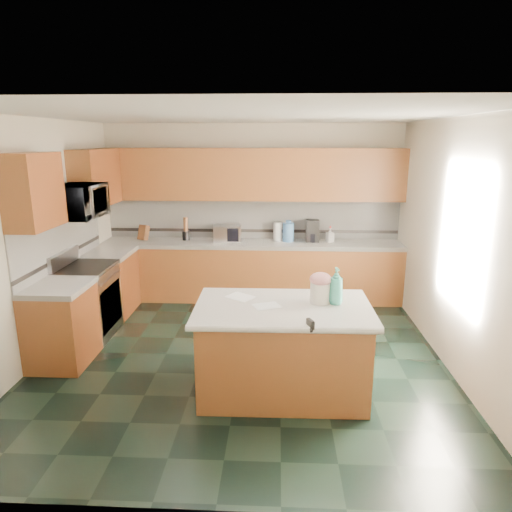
{
  "coord_description": "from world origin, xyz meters",
  "views": [
    {
      "loc": [
        0.4,
        -4.87,
        2.47
      ],
      "look_at": [
        0.15,
        0.35,
        1.12
      ],
      "focal_mm": 32.0,
      "sensor_mm": 36.0,
      "label": 1
    }
  ],
  "objects_px": {
    "island_base": "(283,352)",
    "soap_bottle_island": "(336,286)",
    "toaster_oven": "(227,233)",
    "treat_jar": "(320,292)",
    "island_top": "(283,308)",
    "knife_block": "(144,233)",
    "coffee_maker": "(312,231)"
  },
  "relations": [
    {
      "from": "island_base",
      "to": "soap_bottle_island",
      "type": "relative_size",
      "value": 4.41
    },
    {
      "from": "island_base",
      "to": "soap_bottle_island",
      "type": "xyz_separation_m",
      "value": [
        0.5,
        0.07,
        0.67
      ]
    },
    {
      "from": "island_base",
      "to": "toaster_oven",
      "type": "bearing_deg",
      "value": 106.25
    },
    {
      "from": "toaster_oven",
      "to": "treat_jar",
      "type": "bearing_deg",
      "value": -73.55
    },
    {
      "from": "island_top",
      "to": "knife_block",
      "type": "xyz_separation_m",
      "value": [
        -2.16,
        2.81,
        0.15
      ]
    },
    {
      "from": "knife_block",
      "to": "toaster_oven",
      "type": "relative_size",
      "value": 0.56
    },
    {
      "from": "island_top",
      "to": "island_base",
      "type": "bearing_deg",
      "value": 179.41
    },
    {
      "from": "island_top",
      "to": "knife_block",
      "type": "relative_size",
      "value": 7.13
    },
    {
      "from": "knife_block",
      "to": "coffee_maker",
      "type": "xyz_separation_m",
      "value": [
        2.64,
        0.03,
        0.05
      ]
    },
    {
      "from": "treat_jar",
      "to": "soap_bottle_island",
      "type": "bearing_deg",
      "value": -20.76
    },
    {
      "from": "treat_jar",
      "to": "toaster_oven",
      "type": "relative_size",
      "value": 0.48
    },
    {
      "from": "knife_block",
      "to": "toaster_oven",
      "type": "distance_m",
      "value": 1.32
    },
    {
      "from": "treat_jar",
      "to": "knife_block",
      "type": "bearing_deg",
      "value": 123.9
    },
    {
      "from": "knife_block",
      "to": "island_base",
      "type": "bearing_deg",
      "value": -30.47
    },
    {
      "from": "treat_jar",
      "to": "island_base",
      "type": "bearing_deg",
      "value": -173.02
    },
    {
      "from": "knife_block",
      "to": "island_top",
      "type": "bearing_deg",
      "value": -30.47
    },
    {
      "from": "island_top",
      "to": "soap_bottle_island",
      "type": "relative_size",
      "value": 4.69
    },
    {
      "from": "island_base",
      "to": "treat_jar",
      "type": "xyz_separation_m",
      "value": [
        0.36,
        0.1,
        0.59
      ]
    },
    {
      "from": "island_base",
      "to": "coffee_maker",
      "type": "xyz_separation_m",
      "value": [
        0.47,
        2.84,
        0.66
      ]
    },
    {
      "from": "treat_jar",
      "to": "coffee_maker",
      "type": "distance_m",
      "value": 2.74
    },
    {
      "from": "island_top",
      "to": "toaster_oven",
      "type": "bearing_deg",
      "value": 106.25
    },
    {
      "from": "treat_jar",
      "to": "soap_bottle_island",
      "type": "relative_size",
      "value": 0.57
    },
    {
      "from": "treat_jar",
      "to": "coffee_maker",
      "type": "height_order",
      "value": "coffee_maker"
    },
    {
      "from": "island_top",
      "to": "coffee_maker",
      "type": "distance_m",
      "value": 2.88
    },
    {
      "from": "island_top",
      "to": "toaster_oven",
      "type": "distance_m",
      "value": 2.94
    },
    {
      "from": "island_base",
      "to": "island_top",
      "type": "height_order",
      "value": "island_top"
    },
    {
      "from": "soap_bottle_island",
      "to": "knife_block",
      "type": "relative_size",
      "value": 1.52
    },
    {
      "from": "island_top",
      "to": "soap_bottle_island",
      "type": "bearing_deg",
      "value": 7.66
    },
    {
      "from": "soap_bottle_island",
      "to": "coffee_maker",
      "type": "bearing_deg",
      "value": 80.89
    },
    {
      "from": "treat_jar",
      "to": "knife_block",
      "type": "xyz_separation_m",
      "value": [
        -2.52,
        2.7,
        0.02
      ]
    },
    {
      "from": "island_top",
      "to": "knife_block",
      "type": "distance_m",
      "value": 3.55
    },
    {
      "from": "island_top",
      "to": "knife_block",
      "type": "bearing_deg",
      "value": 127.06
    }
  ]
}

